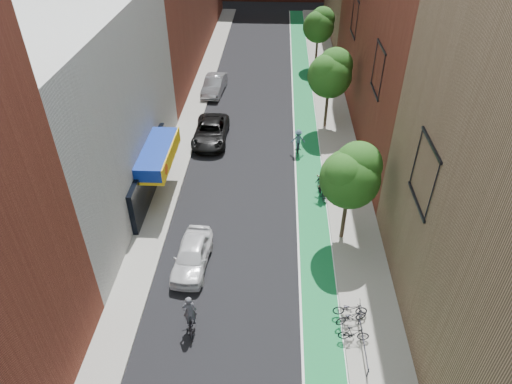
# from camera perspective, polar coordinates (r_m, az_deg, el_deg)

# --- Properties ---
(bike_lane) EXTENTS (2.00, 68.00, 0.01)m
(bike_lane) POSITION_cam_1_polar(r_m,az_deg,el_deg) (41.32, 6.11, 9.43)
(bike_lane) COLOR #136F3F
(bike_lane) RESTS_ON ground
(sidewalk_left) EXTENTS (2.00, 68.00, 0.15)m
(sidewalk_left) POSITION_cam_1_polar(r_m,az_deg,el_deg) (41.88, -7.87, 9.79)
(sidewalk_left) COLOR gray
(sidewalk_left) RESTS_ON ground
(sidewalk_right) EXTENTS (3.00, 68.00, 0.15)m
(sidewalk_right) POSITION_cam_1_polar(r_m,az_deg,el_deg) (41.51, 9.61, 9.36)
(sidewalk_right) COLOR gray
(sidewalk_right) RESTS_ON ground
(building_left_white) EXTENTS (8.00, 20.00, 12.00)m
(building_left_white) POSITION_cam_1_polar(r_m,az_deg,el_deg) (30.48, -21.91, 9.23)
(building_left_white) COLOR silver
(building_left_white) RESTS_ON ground
(tree_near) EXTENTS (3.40, 3.36, 6.42)m
(tree_near) POSITION_cam_1_polar(r_m,az_deg,el_deg) (25.43, 11.82, 2.16)
(tree_near) COLOR #332619
(tree_near) RESTS_ON ground
(tree_mid) EXTENTS (3.55, 3.53, 6.74)m
(tree_mid) POSITION_cam_1_polar(r_m,az_deg,el_deg) (37.65, 9.29, 14.56)
(tree_mid) COLOR #332619
(tree_mid) RESTS_ON ground
(tree_far) EXTENTS (3.30, 3.25, 6.21)m
(tree_far) POSITION_cam_1_polar(r_m,az_deg,el_deg) (50.98, 7.88, 20.05)
(tree_far) COLOR #332619
(tree_far) RESTS_ON ground
(parked_car_white) EXTENTS (2.03, 4.56, 1.52)m
(parked_car_white) POSITION_cam_1_polar(r_m,az_deg,el_deg) (25.86, -8.00, -7.83)
(parked_car_white) COLOR white
(parked_car_white) RESTS_ON ground
(parked_car_black) EXTENTS (2.63, 5.67, 1.57)m
(parked_car_black) POSITION_cam_1_polar(r_m,az_deg,el_deg) (37.11, -5.67, 7.50)
(parked_car_black) COLOR black
(parked_car_black) RESTS_ON ground
(parked_car_silver) EXTENTS (2.14, 5.05, 1.62)m
(parked_car_silver) POSITION_cam_1_polar(r_m,az_deg,el_deg) (45.38, -5.23, 13.18)
(parked_car_silver) COLOR #93979C
(parked_car_silver) RESTS_ON ground
(cyclist_lead) EXTENTS (0.94, 1.84, 2.18)m
(cyclist_lead) POSITION_cam_1_polar(r_m,az_deg,el_deg) (22.97, -8.22, -15.40)
(cyclist_lead) COLOR black
(cyclist_lead) RESTS_ON ground
(cyclist_lane_near) EXTENTS (0.98, 1.79, 2.11)m
(cyclist_lane_near) POSITION_cam_1_polar(r_m,az_deg,el_deg) (31.32, 8.24, 1.48)
(cyclist_lane_near) COLOR black
(cyclist_lane_near) RESTS_ON ground
(cyclist_lane_mid) EXTENTS (1.07, 1.80, 2.08)m
(cyclist_lane_mid) POSITION_cam_1_polar(r_m,az_deg,el_deg) (30.83, 8.32, 0.58)
(cyclist_lane_mid) COLOR black
(cyclist_lane_mid) RESTS_ON ground
(cyclist_lane_far) EXTENTS (1.06, 1.82, 1.97)m
(cyclist_lane_far) POSITION_cam_1_polar(r_m,az_deg,el_deg) (35.39, 5.27, 6.10)
(cyclist_lane_far) COLOR black
(cyclist_lane_far) RESTS_ON ground
(parked_bike_near) EXTENTS (1.73, 0.63, 0.90)m
(parked_bike_near) POSITION_cam_1_polar(r_m,az_deg,el_deg) (23.77, 11.69, -14.08)
(parked_bike_near) COLOR black
(parked_bike_near) RESTS_ON sidewalk_right
(parked_bike_mid) EXTENTS (1.48, 0.45, 0.89)m
(parked_bike_mid) POSITION_cam_1_polar(r_m,az_deg,el_deg) (22.89, 12.13, -16.93)
(parked_bike_mid) COLOR black
(parked_bike_mid) RESTS_ON sidewalk_right
(parked_bike_far) EXTENTS (1.74, 1.11, 0.86)m
(parked_bike_far) POSITION_cam_1_polar(r_m,az_deg,el_deg) (23.51, 11.81, -14.97)
(parked_bike_far) COLOR black
(parked_bike_far) RESTS_ON sidewalk_right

